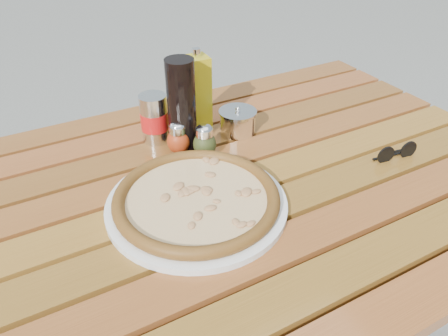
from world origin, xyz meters
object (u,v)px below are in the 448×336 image
plate (197,204)px  parmesan_tin (238,121)px  soda_can (154,119)px  dark_bottle (182,105)px  olive_oil_cruet (198,93)px  table (228,211)px  pepper_shaker (178,138)px  oregano_shaker (205,141)px  sunglasses (396,153)px  pizza (197,198)px

plate → parmesan_tin: 0.32m
soda_can → plate: bearing=-95.3°
dark_bottle → olive_oil_cruet: bearing=43.1°
table → pepper_shaker: 0.21m
dark_bottle → parmesan_tin: bearing=-0.0°
soda_can → parmesan_tin: bearing=-17.3°
plate → soda_can: size_ratio=3.00×
oregano_shaker → dark_bottle: dark_bottle is taller
oregano_shaker → plate: bearing=-121.6°
dark_bottle → soda_can: (-0.05, 0.06, -0.05)m
pepper_shaker → soda_can: 0.09m
dark_bottle → sunglasses: size_ratio=1.98×
plate → oregano_shaker: 0.19m
sunglasses → soda_can: bearing=150.4°
plate → pepper_shaker: size_ratio=4.39×
table → sunglasses: 0.41m
plate → sunglasses: 0.49m
pizza → table: bearing=21.3°
parmesan_tin → oregano_shaker: bearing=-154.1°
dark_bottle → soda_can: bearing=127.7°
pizza → oregano_shaker: (0.10, 0.16, 0.02)m
plate → sunglasses: (0.48, -0.06, 0.01)m
pizza → pepper_shaker: (0.05, 0.21, 0.02)m
soda_can → parmesan_tin: 0.21m
parmesan_tin → pepper_shaker: bearing=-174.2°
pepper_shaker → oregano_shaker: (0.05, -0.04, 0.00)m
pizza → parmesan_tin: 0.32m
pepper_shaker → oregano_shaker: 0.06m
soda_can → table: bearing=-75.0°
plate → olive_oil_cruet: 0.34m
oregano_shaker → dark_bottle: bearing=113.8°
parmesan_tin → table: bearing=-125.1°
pizza → pepper_shaker: pepper_shaker is taller
plate → parmesan_tin: size_ratio=3.61×
table → sunglasses: size_ratio=12.61×
soda_can → pepper_shaker: bearing=-71.5°
oregano_shaker → sunglasses: bearing=-30.6°
plate → sunglasses: size_ratio=3.24×
table → dark_bottle: dark_bottle is taller
olive_oil_cruet → oregano_shaker: bearing=-110.2°
parmesan_tin → sunglasses: (0.26, -0.29, -0.01)m
oregano_shaker → soda_can: (-0.07, 0.12, 0.02)m
pepper_shaker → dark_bottle: (0.02, 0.02, 0.07)m
olive_oil_cruet → parmesan_tin: olive_oil_cruet is taller
plate → table: bearing=21.3°
table → plate: 0.13m
oregano_shaker → pizza: bearing=-121.6°
parmesan_tin → pizza: bearing=-135.1°
dark_bottle → olive_oil_cruet: 0.10m
dark_bottle → soda_can: dark_bottle is taller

